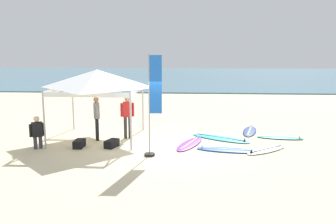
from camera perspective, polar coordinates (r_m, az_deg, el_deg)
name	(u,v)px	position (r m, az deg, el deg)	size (l,w,h in m)	color
ground_plane	(162,149)	(12.77, -0.97, -5.97)	(80.00, 80.00, 0.00)	beige
sea	(183,76)	(46.29, 2.47, 5.81)	(80.00, 36.00, 0.10)	teal
canopy_tent	(97,79)	(14.14, -11.32, 5.26)	(3.24, 3.24, 2.75)	#B7B7BC
surfboard_cyan	(221,138)	(14.28, 8.47, -4.19)	(2.47, 1.86, 0.19)	#23B2CC
surfboard_teal	(280,138)	(14.90, 17.65, -3.95)	(1.86, 0.77, 0.19)	#19847F
surfboard_navy	(250,131)	(15.72, 13.01, -3.01)	(1.01, 2.09, 0.19)	navy
surfboard_white	(266,150)	(12.99, 15.54, -5.90)	(1.79, 1.58, 0.19)	white
surfboard_purple	(190,144)	(13.35, 3.55, -5.10)	(1.32, 2.27, 0.19)	purple
surfboard_blue	(227,150)	(12.71, 9.54, -6.02)	(2.26, 0.93, 0.19)	blue
person_red	(127,114)	(14.14, -6.56, -0.33)	(0.54, 0.29, 1.71)	#2D2D33
person_grey	(97,115)	(14.06, -11.42, -0.53)	(0.32, 0.53, 1.71)	black
person_black	(37,131)	(13.49, -20.32, -2.86)	(0.47, 0.38, 1.20)	#383842
banner_flag	(153,110)	(11.63, -2.49, 0.38)	(0.60, 0.36, 3.40)	#99999E
gear_bag_near_tent	(112,144)	(13.11, -9.05, -5.04)	(0.60, 0.32, 0.28)	black
gear_bag_by_pole	(79,144)	(13.33, -14.10, -4.97)	(0.60, 0.32, 0.28)	black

